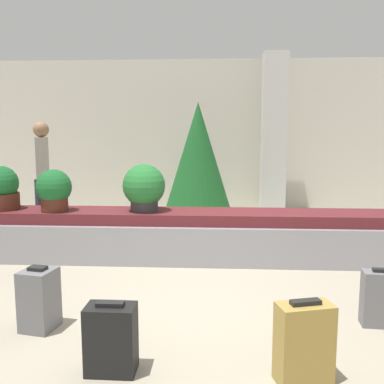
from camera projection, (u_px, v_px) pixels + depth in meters
The scene contains 13 objects.
ground_plane at pixel (183, 304), 4.14m from camera, with size 18.00×18.00×0.00m, color #9E937F.
back_wall at pixel (202, 135), 9.31m from camera, with size 18.00×0.06×3.20m.
carousel at pixel (192, 236), 5.60m from camera, with size 8.47×0.80×0.64m.
pillar at pixel (274, 135), 8.55m from camera, with size 0.47×0.47×3.20m.
suitcase_0 at pixel (39, 299), 3.59m from camera, with size 0.30×0.32×0.55m.
suitcase_1 at pixel (304, 343), 2.82m from camera, with size 0.40×0.28×0.57m.
suitcase_2 at pixel (382, 299), 3.65m from camera, with size 0.35×0.19×0.51m.
suitcase_3 at pixel (111, 339), 2.94m from camera, with size 0.34×0.22×0.51m.
potted_plant_0 at pixel (144, 188), 5.51m from camera, with size 0.55×0.55×0.61m.
potted_plant_1 at pixel (54, 190), 5.51m from camera, with size 0.45×0.45×0.54m.
potted_plant_2 at pixel (0, 189), 5.64m from camera, with size 0.47×0.47×0.58m.
traveler_0 at pixel (43, 165), 7.07m from camera, with size 0.31×0.36×1.83m.
decorated_tree at pixel (198, 158), 7.75m from camera, with size 1.25×1.25×2.19m.
Camera 1 is at (0.32, -3.94, 1.65)m, focal length 40.00 mm.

